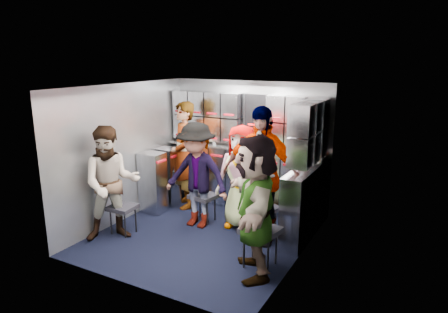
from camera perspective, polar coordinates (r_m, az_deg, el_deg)
The scene contains 29 objects.
floor at distance 5.84m, azimuth -2.84°, elevation -11.07°, with size 3.00×3.00×0.00m, color black.
wall_back at distance 6.76m, azimuth 3.63°, elevation 1.86°, with size 2.80×0.04×2.10m, color gray.
wall_left at distance 6.29m, azimuth -13.94°, elevation 0.54°, with size 0.04×3.00×2.10m, color gray.
wall_right at distance 4.92m, azimuth 11.13°, elevation -3.09°, with size 0.04×3.00×2.10m, color gray.
ceiling at distance 5.30m, azimuth -3.12°, elevation 9.96°, with size 2.80×3.00×0.02m, color silver.
cart_bank_back at distance 6.72m, azimuth 2.81°, elevation -3.11°, with size 2.68×0.38×0.99m, color #90969F.
cart_bank_left at distance 6.72m, azimuth -9.14°, elevation -3.27°, with size 0.38×0.76×0.99m, color #90969F.
counter at distance 6.58m, azimuth 2.86°, elevation 1.22°, with size 2.68×0.42×0.03m, color silver.
locker_bank_back at distance 6.55m, azimuth 3.14°, elevation 5.38°, with size 2.68×0.28×0.82m, color #90969F.
locker_bank_right at distance 5.51m, azimuth 12.05°, elevation 3.43°, with size 0.28×1.00×0.82m, color #90969F.
right_cabinet at distance 5.68m, azimuth 11.25°, elevation -6.59°, with size 0.28×1.20×1.00m, color #90969F.
coffee_niche at distance 6.53m, azimuth 4.80°, elevation 5.15°, with size 0.46×0.16×0.84m, color black, non-canonical shape.
red_latch_strip at distance 6.44m, azimuth 2.08°, elevation -0.30°, with size 2.60×0.02×0.03m, color maroon.
jump_seat_near_left at distance 5.91m, azimuth -14.28°, elevation -7.24°, with size 0.38×0.36×0.42m.
jump_seat_mid_left at distance 6.14m, azimuth -2.97°, elevation -5.87°, with size 0.42×0.40×0.44m.
jump_seat_center at distance 6.12m, azimuth 3.19°, elevation -5.90°, with size 0.48×0.46×0.44m.
jump_seat_mid_right at distance 5.72m, azimuth 5.78°, elevation -7.53°, with size 0.47×0.46×0.43m.
jump_seat_near_right at distance 4.87m, azimuth 5.25°, elevation -10.75°, with size 0.48×0.47×0.50m.
attendant_standing at distance 6.64m, azimuth -5.72°, elevation 0.17°, with size 0.65×0.43×1.78m, color black.
attendant_arc_a at distance 5.65m, azimuth -15.77°, elevation -3.77°, with size 0.78×0.61×1.60m, color black.
attendant_arc_b at distance 5.87m, azimuth -3.93°, elevation -2.71°, with size 1.02×0.58×1.57m, color black.
attendant_arc_c at distance 5.85m, azimuth 2.49°, elevation -2.93°, with size 0.75×0.49×1.54m, color black.
attendant_arc_d at distance 5.38m, azimuth 5.18°, elevation -2.65°, with size 1.10×0.46×1.87m, color black.
attendant_arc_e at distance 4.56m, azimuth 4.46°, elevation -7.10°, with size 1.55×0.49×1.67m, color black.
bottle_left at distance 6.54m, azimuth 2.14°, elevation 2.32°, with size 0.06×0.06×0.23m, color white.
bottle_mid at distance 6.75m, azimuth -1.38°, elevation 2.65°, with size 0.06×0.06×0.22m, color white.
bottle_right at distance 6.15m, azimuth 11.28°, elevation 1.30°, with size 0.07×0.07×0.23m, color white.
cup_left at distance 6.96m, azimuth -4.32°, elevation 2.50°, with size 0.09×0.09×0.11m, color #CDB891.
cup_right at distance 6.26m, azimuth 8.29°, elevation 0.98°, with size 0.07×0.07×0.09m, color #CDB891.
Camera 1 is at (2.75, -4.51, 2.48)m, focal length 32.00 mm.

